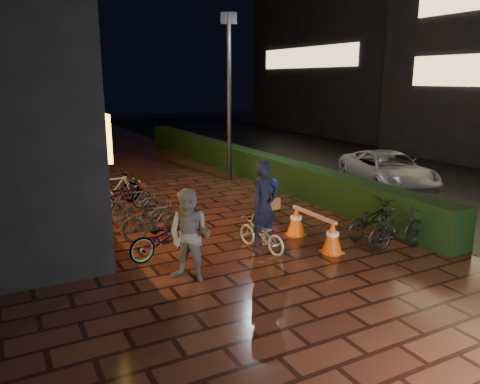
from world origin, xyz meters
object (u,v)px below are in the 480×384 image
traffic_barrier (313,228)px  cart_assembly (269,187)px  van (388,170)px  bystander_person (190,236)px  cyclist (263,218)px

traffic_barrier → cart_assembly: bearing=76.7°
van → traffic_barrier: 6.60m
bystander_person → cart_assembly: 5.47m
bystander_person → cyclist: 2.08m
van → cyclist: bearing=-136.7°
cyclist → van: bearing=25.1°
van → cyclist: (-6.93, -3.25, 0.13)m
van → cyclist: size_ratio=2.18×
bystander_person → cyclist: bearing=67.5°
cyclist → cart_assembly: bearing=56.6°
van → traffic_barrier: size_ratio=2.45×
cart_assembly → van: bearing=2.2°
van → traffic_barrier: bearing=-131.0°
bystander_person → cart_assembly: bearing=91.7°
van → cart_assembly: (-4.91, -0.19, -0.04)m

